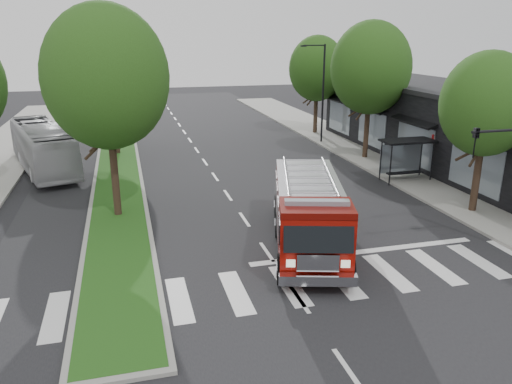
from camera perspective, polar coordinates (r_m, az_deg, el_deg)
The scene contains 13 objects.
ground at distance 21.02m, azimuth 1.25°, elevation -6.89°, with size 140.00×140.00×0.00m, color black.
sidewalk_right at distance 34.61m, azimuth 16.75°, elevation 2.36°, with size 5.00×80.00×0.15m, color gray.
median at distance 37.39m, azimuth -15.49°, elevation 3.57°, with size 3.00×50.00×0.15m.
storefront_row at distance 36.65m, azimuth 23.15°, elevation 6.40°, with size 8.00×30.00×5.00m, color black.
bus_shelter at distance 31.96m, azimuth 16.77°, elevation 4.78°, with size 3.20×1.60×2.61m.
tree_right_near at distance 26.63m, azimuth 24.86°, elevation 9.08°, with size 4.40×4.40×8.05m.
tree_right_mid at distance 36.57m, azimuth 12.97°, elevation 13.65°, with size 5.60×5.60×9.72m.
tree_right_far at distance 45.69m, azimuth 7.00°, elevation 13.83°, with size 5.00×5.00×8.73m.
tree_median_near at distance 24.46m, azimuth -16.75°, elevation 12.42°, with size 5.80×5.80×10.16m.
tree_median_far at distance 38.44m, azimuth -16.28°, elevation 13.57°, with size 5.60×5.60×9.72m.
streetlight_right_far at distance 41.68m, azimuth 7.49°, elevation 11.59°, with size 2.11×0.20×8.00m.
fire_engine at distance 21.23m, azimuth 6.03°, elevation -2.37°, with size 5.06×9.38×3.12m.
city_bus at distance 36.21m, azimuth -23.20°, elevation 4.75°, with size 2.61×11.16×3.11m, color #B0B0B5.
Camera 1 is at (-5.36, -18.38, 8.69)m, focal length 35.00 mm.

